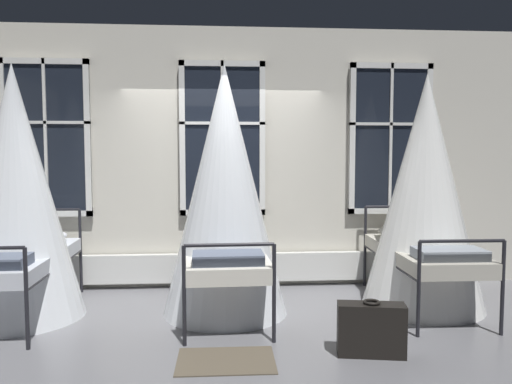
# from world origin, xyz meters

# --- Properties ---
(ground) EXTENTS (21.67, 21.67, 0.00)m
(ground) POSITION_xyz_m (0.00, 0.00, 0.00)
(ground) COLOR slate
(back_wall_with_windows) EXTENTS (8.32, 0.10, 3.28)m
(back_wall_with_windows) POSITION_xyz_m (0.00, 1.08, 1.64)
(back_wall_with_windows) COLOR beige
(back_wall_with_windows) RESTS_ON ground
(window_bank) EXTENTS (5.38, 0.10, 2.78)m
(window_bank) POSITION_xyz_m (-0.00, 0.96, 1.11)
(window_bank) COLOR black
(window_bank) RESTS_ON ground
(cot_first) EXTENTS (1.32, 1.87, 2.61)m
(cot_first) POSITION_xyz_m (-2.12, -0.09, 1.26)
(cot_first) COLOR black
(cot_first) RESTS_ON ground
(cot_second) EXTENTS (1.32, 1.88, 2.63)m
(cot_second) POSITION_xyz_m (0.01, -0.08, 1.27)
(cot_second) COLOR black
(cot_second) RESTS_ON ground
(cot_third) EXTENTS (1.32, 1.88, 2.56)m
(cot_third) POSITION_xyz_m (2.20, -0.04, 1.24)
(cot_third) COLOR black
(cot_third) RESTS_ON ground
(rug_second) EXTENTS (0.81, 0.57, 0.01)m
(rug_second) POSITION_xyz_m (0.00, -1.37, 0.01)
(rug_second) COLOR brown
(rug_second) RESTS_ON ground
(suitcase_dark) EXTENTS (0.59, 0.30, 0.47)m
(suitcase_dark) POSITION_xyz_m (1.22, -1.34, 0.22)
(suitcase_dark) COLOR black
(suitcase_dark) RESTS_ON ground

